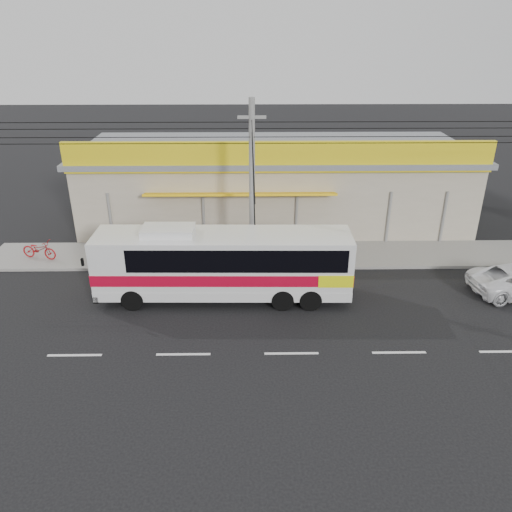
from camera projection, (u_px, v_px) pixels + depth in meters
The scene contains 8 objects.
ground at pixel (287, 317), 20.71m from camera, with size 120.00×120.00×0.00m, color black.
sidewalk at pixel (279, 255), 26.11m from camera, with size 30.00×3.20×0.15m, color gray.
lane_markings at pixel (291, 354), 18.45m from camera, with size 50.00×0.12×0.01m, color silver, non-canonical shape.
storefront_building at pixel (274, 183), 30.19m from camera, with size 22.60×9.20×5.70m.
coach_bus at pixel (227, 261), 21.45m from camera, with size 10.97×2.49×3.37m.
motorbike_red at pixel (39, 249), 25.36m from camera, with size 0.66×1.88×0.99m, color #970B0E.
motorbike_dark at pixel (179, 248), 25.25m from camera, with size 0.56×2.00×1.20m, color black.
utility_pole at pixel (252, 132), 21.64m from camera, with size 34.00×14.00×8.26m.
Camera 1 is at (-1.53, -17.65, 11.09)m, focal length 35.00 mm.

